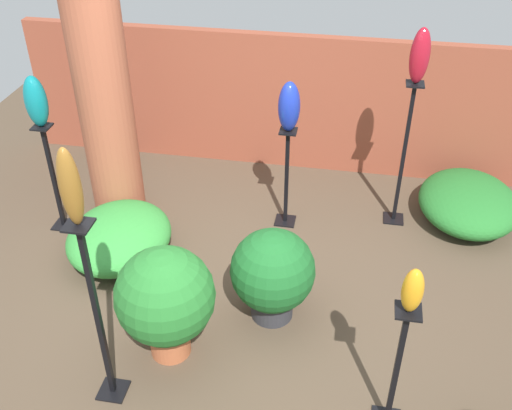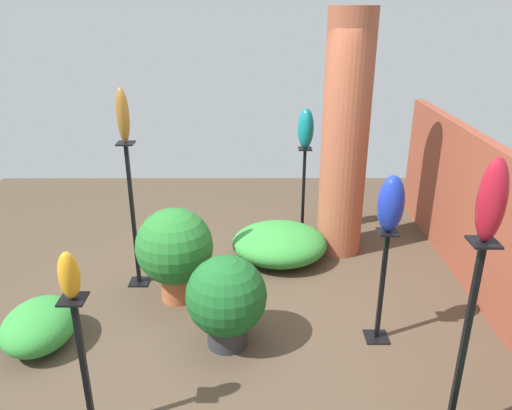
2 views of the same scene
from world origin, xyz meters
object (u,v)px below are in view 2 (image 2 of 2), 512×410
pedestal_amber (85,374)px  pedestal_teal (303,195)px  pedestal_cobalt (381,292)px  pedestal_bronze (134,222)px  pedestal_ruby (462,355)px  art_vase_cobalt (391,204)px  art_vase_bronze (123,115)px  brick_pillar (345,138)px  art_vase_amber (69,275)px  potted_plant_front_right (175,249)px  potted_plant_back_center (226,298)px  art_vase_ruby (492,200)px  art_vase_teal (306,129)px

pedestal_amber → pedestal_teal: (-3.18, 1.71, 0.02)m
pedestal_cobalt → pedestal_bronze: bearing=-112.4°
pedestal_amber → pedestal_ruby: pedestal_ruby is taller
pedestal_bronze → pedestal_teal: size_ratio=1.36×
art_vase_cobalt → art_vase_bronze: 2.52m
brick_pillar → art_vase_amber: 3.44m
pedestal_amber → potted_plant_front_right: 1.69m
pedestal_teal → art_vase_amber: (3.18, -1.71, 0.71)m
pedestal_teal → potted_plant_back_center: (2.24, -0.84, -0.06)m
pedestal_cobalt → art_vase_ruby: art_vase_ruby is taller
pedestal_ruby → pedestal_bronze: bearing=-128.8°
art_vase_ruby → pedestal_cobalt: bearing=-167.8°
pedestal_bronze → art_vase_bronze: (0.00, 0.00, 1.07)m
brick_pillar → art_vase_bronze: 2.37m
pedestal_teal → art_vase_ruby: art_vase_ruby is taller
pedestal_amber → pedestal_bronze: 1.97m
brick_pillar → art_vase_bronze: (0.77, -2.20, 0.42)m
art_vase_teal → art_vase_amber: bearing=-28.3°
pedestal_cobalt → art_vase_teal: art_vase_teal is taller
pedestal_cobalt → potted_plant_back_center: pedestal_cobalt is taller
art_vase_bronze → art_vase_cobalt: bearing=67.6°
pedestal_ruby → pedestal_cobalt: bearing=-167.8°
brick_pillar → pedestal_ruby: (2.79, 0.31, -0.67)m
brick_pillar → art_vase_cobalt: size_ratio=5.71×
art_vase_ruby → art_vase_teal: bearing=-167.9°
art_vase_cobalt → pedestal_teal: bearing=-168.0°
art_vase_teal → pedestal_cobalt: bearing=12.0°
pedestal_bronze → pedestal_ruby: bearing=51.2°
pedestal_cobalt → pedestal_teal: pedestal_teal is taller
art_vase_cobalt → potted_plant_front_right: bearing=-109.2°
pedestal_bronze → potted_plant_front_right: size_ratio=1.60×
art_vase_teal → pedestal_ruby: bearing=12.1°
potted_plant_front_right → art_vase_cobalt: bearing=70.8°
pedestal_amber → potted_plant_front_right: pedestal_amber is taller
art_vase_bronze → potted_plant_front_right: bearing=56.0°
art_vase_amber → pedestal_ruby: bearing=88.5°
pedestal_ruby → art_vase_cobalt: (-1.08, -0.23, 0.59)m
pedestal_bronze → art_vase_bronze: bearing=0.0°
pedestal_cobalt → pedestal_bronze: (-0.94, -2.28, 0.23)m
art_vase_amber → potted_plant_back_center: 1.50m
brick_pillar → art_vase_cobalt: bearing=2.6°
pedestal_amber → art_vase_amber: size_ratio=3.36×
pedestal_bronze → art_vase_bronze: art_vase_bronze is taller
art_vase_ruby → potted_plant_front_right: size_ratio=0.52×
pedestal_bronze → art_vase_teal: 2.29m
pedestal_amber → pedestal_cobalt: (-1.01, 2.18, -0.01)m
potted_plant_back_center → potted_plant_front_right: potted_plant_front_right is taller
brick_pillar → art_vase_ruby: bearing=6.3°
pedestal_bronze → pedestal_ruby: pedestal_bronze is taller
potted_plant_back_center → pedestal_teal: bearing=159.4°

